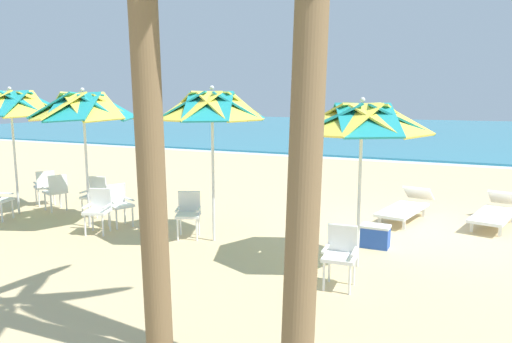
{
  "coord_description": "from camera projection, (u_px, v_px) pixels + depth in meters",
  "views": [
    {
      "loc": [
        0.97,
        -9.49,
        2.64
      ],
      "look_at": [
        -3.46,
        -0.01,
        1.0
      ],
      "focal_mm": 33.49,
      "sensor_mm": 36.0,
      "label": 1
    }
  ],
  "objects": [
    {
      "name": "ground_plane",
      "position": [
        416.0,
        234.0,
        9.31
      ],
      "size": [
        80.0,
        80.0,
        0.0
      ],
      "primitive_type": "plane",
      "color": "#D3B784"
    },
    {
      "name": "sea",
      "position": [
        464.0,
        132.0,
        35.14
      ],
      "size": [
        80.0,
        36.0,
        0.1
      ],
      "primitive_type": "cube",
      "color": "teal",
      "rests_on": "ground"
    },
    {
      "name": "surf_foam",
      "position": [
        449.0,
        164.0,
        18.77
      ],
      "size": [
        80.0,
        0.7,
        0.01
      ],
      "primitive_type": "cube",
      "color": "white",
      "rests_on": "ground"
    },
    {
      "name": "beach_umbrella_0",
      "position": [
        362.0,
        121.0,
        7.15
      ],
      "size": [
        2.11,
        2.11,
        2.64
      ],
      "color": "silver",
      "rests_on": "ground"
    },
    {
      "name": "plastic_chair_0",
      "position": [
        341.0,
        252.0,
        6.66
      ],
      "size": [
        0.47,
        0.5,
        0.87
      ],
      "color": "white",
      "rests_on": "ground"
    },
    {
      "name": "beach_umbrella_1",
      "position": [
        212.0,
        108.0,
        8.48
      ],
      "size": [
        2.01,
        2.01,
        2.84
      ],
      "color": "silver",
      "rests_on": "ground"
    },
    {
      "name": "plastic_chair_1",
      "position": [
        189.0,
        211.0,
        9.03
      ],
      "size": [
        0.59,
        0.61,
        0.87
      ],
      "color": "white",
      "rests_on": "ground"
    },
    {
      "name": "beach_umbrella_2",
      "position": [
        83.0,
        108.0,
        9.42
      ],
      "size": [
        2.08,
        2.08,
        2.82
      ],
      "color": "silver",
      "rests_on": "ground"
    },
    {
      "name": "plastic_chair_2",
      "position": [
        98.0,
        208.0,
        9.3
      ],
      "size": [
        0.57,
        0.59,
        0.87
      ],
      "color": "white",
      "rests_on": "ground"
    },
    {
      "name": "plastic_chair_3",
      "position": [
        95.0,
        194.0,
        10.69
      ],
      "size": [
        0.52,
        0.54,
        0.87
      ],
      "color": "white",
      "rests_on": "ground"
    },
    {
      "name": "plastic_chair_4",
      "position": [
        119.0,
        202.0,
        9.79
      ],
      "size": [
        0.6,
        0.58,
        0.87
      ],
      "color": "white",
      "rests_on": "ground"
    },
    {
      "name": "beach_umbrella_3",
      "position": [
        11.0,
        105.0,
        10.53
      ],
      "size": [
        2.44,
        2.44,
        2.87
      ],
      "color": "silver",
      "rests_on": "ground"
    },
    {
      "name": "plastic_chair_6",
      "position": [
        45.0,
        185.0,
        11.7
      ],
      "size": [
        0.62,
        0.61,
        0.87
      ],
      "color": "white",
      "rests_on": "ground"
    },
    {
      "name": "plastic_chair_7",
      "position": [
        56.0,
        190.0,
        11.09
      ],
      "size": [
        0.59,
        0.57,
        0.87
      ],
      "color": "white",
      "rests_on": "ground"
    },
    {
      "name": "sun_lounger_0",
      "position": [
        496.0,
        212.0,
        9.89
      ],
      "size": [
        1.07,
        2.23,
        0.62
      ],
      "color": "white",
      "rests_on": "ground"
    },
    {
      "name": "sun_lounger_1",
      "position": [
        406.0,
        207.0,
        10.37
      ],
      "size": [
        1.02,
        2.22,
        0.62
      ],
      "color": "white",
      "rests_on": "ground"
    },
    {
      "name": "palm_tree_0",
      "position": [
        147.0,
        45.0,
        4.34
      ],
      "size": [
        2.74,
        3.35,
        4.65
      ],
      "color": "brown",
      "rests_on": "ground"
    },
    {
      "name": "cooler_box",
      "position": [
        375.0,
        236.0,
        8.45
      ],
      "size": [
        0.5,
        0.34,
        0.4
      ],
      "color": "blue",
      "rests_on": "ground"
    }
  ]
}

